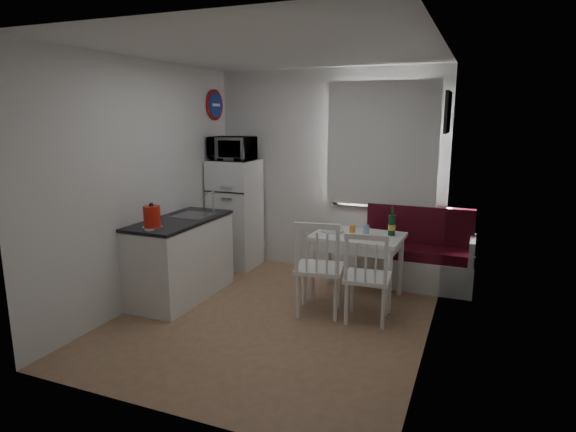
% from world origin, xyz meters
% --- Properties ---
extents(floor, '(3.00, 3.50, 0.02)m').
position_xyz_m(floor, '(0.00, 0.00, 0.00)').
color(floor, '#8E694B').
rests_on(floor, ground).
extents(ceiling, '(3.00, 3.50, 0.02)m').
position_xyz_m(ceiling, '(0.00, 0.00, 2.60)').
color(ceiling, white).
rests_on(ceiling, wall_back).
extents(wall_back, '(3.00, 0.02, 2.60)m').
position_xyz_m(wall_back, '(0.00, 1.75, 1.30)').
color(wall_back, white).
rests_on(wall_back, floor).
extents(wall_front, '(3.00, 0.02, 2.60)m').
position_xyz_m(wall_front, '(0.00, -1.75, 1.30)').
color(wall_front, white).
rests_on(wall_front, floor).
extents(wall_left, '(0.02, 3.50, 2.60)m').
position_xyz_m(wall_left, '(-1.50, 0.00, 1.30)').
color(wall_left, white).
rests_on(wall_left, floor).
extents(wall_right, '(0.02, 3.50, 2.60)m').
position_xyz_m(wall_right, '(1.50, 0.00, 1.30)').
color(wall_right, white).
rests_on(wall_right, floor).
extents(window, '(1.22, 0.06, 1.47)m').
position_xyz_m(window, '(0.70, 1.72, 1.62)').
color(window, white).
rests_on(window, wall_back).
extents(curtain, '(1.35, 0.02, 1.50)m').
position_xyz_m(curtain, '(0.70, 1.65, 1.68)').
color(curtain, white).
rests_on(curtain, wall_back).
extents(kitchen_counter, '(0.62, 1.32, 1.16)m').
position_xyz_m(kitchen_counter, '(-1.20, 0.16, 0.46)').
color(kitchen_counter, white).
rests_on(kitchen_counter, floor).
extents(wall_sign, '(0.03, 0.40, 0.40)m').
position_xyz_m(wall_sign, '(-1.47, 1.45, 2.15)').
color(wall_sign, navy).
rests_on(wall_sign, wall_left).
extents(picture_frame, '(0.04, 0.52, 0.42)m').
position_xyz_m(picture_frame, '(1.48, 1.10, 2.05)').
color(picture_frame, black).
rests_on(picture_frame, wall_right).
extents(bench, '(1.32, 0.51, 0.95)m').
position_xyz_m(bench, '(1.20, 1.51, 0.31)').
color(bench, white).
rests_on(bench, floor).
extents(dining_table, '(1.00, 0.72, 0.73)m').
position_xyz_m(dining_table, '(0.63, 0.86, 0.65)').
color(dining_table, white).
rests_on(dining_table, floor).
extents(chair_left, '(0.54, 0.52, 0.54)m').
position_xyz_m(chair_left, '(0.38, 0.19, 0.62)').
color(chair_left, white).
rests_on(chair_left, floor).
extents(chair_right, '(0.48, 0.46, 0.50)m').
position_xyz_m(chair_right, '(0.88, 0.20, 0.58)').
color(chair_right, white).
rests_on(chair_right, floor).
extents(fridge, '(0.58, 0.58, 1.44)m').
position_xyz_m(fridge, '(-1.18, 1.40, 0.72)').
color(fridge, white).
rests_on(fridge, floor).
extents(microwave, '(0.55, 0.37, 0.31)m').
position_xyz_m(microwave, '(-1.18, 1.35, 1.59)').
color(microwave, white).
rests_on(microwave, fridge).
extents(kettle, '(0.20, 0.20, 0.27)m').
position_xyz_m(kettle, '(-1.15, -0.38, 1.03)').
color(kettle, red).
rests_on(kettle, kitchen_counter).
extents(wine_bottle, '(0.08, 0.08, 0.32)m').
position_xyz_m(wine_bottle, '(0.98, 0.96, 0.89)').
color(wine_bottle, '#164626').
rests_on(wine_bottle, dining_table).
extents(drinking_glass_orange, '(0.06, 0.06, 0.11)m').
position_xyz_m(drinking_glass_orange, '(0.58, 0.81, 0.78)').
color(drinking_glass_orange, orange).
rests_on(drinking_glass_orange, dining_table).
extents(drinking_glass_blue, '(0.06, 0.06, 0.10)m').
position_xyz_m(drinking_glass_blue, '(0.71, 0.91, 0.78)').
color(drinking_glass_blue, '#91BEF8').
rests_on(drinking_glass_blue, dining_table).
extents(plate, '(0.26, 0.26, 0.02)m').
position_xyz_m(plate, '(0.33, 0.88, 0.74)').
color(plate, white).
rests_on(plate, dining_table).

